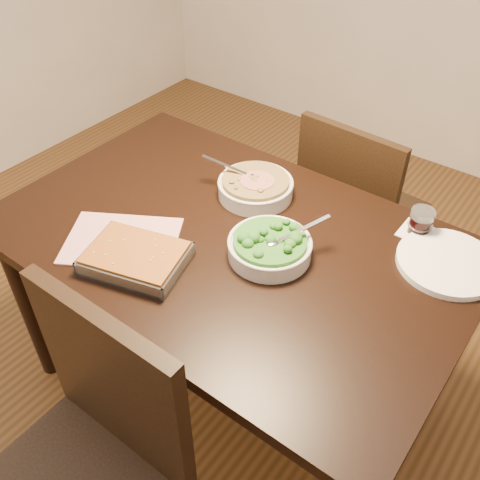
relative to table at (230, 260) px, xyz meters
The scene contains 11 objects.
ground 0.65m from the table, ahead, with size 4.00×4.00×0.00m, color #412912.
table is the anchor object (origin of this frame).
magazine_a 0.33m from the table, 138.58° to the right, with size 0.32×0.24×0.01m, color #B53352.
coaster 0.57m from the table, 38.59° to the left, with size 0.10×0.10×0.00m, color white.
stew_bowl 0.26m from the table, 105.57° to the left, with size 0.26×0.24×0.09m.
broccoli_bowl 0.19m from the table, ahead, with size 0.24×0.25×0.09m.
baking_dish 0.31m from the table, 117.57° to the right, with size 0.32×0.27×0.05m.
wine_tumbler 0.58m from the table, 38.59° to the left, with size 0.07×0.07×0.08m.
dinner_plate 0.63m from the table, 25.47° to the left, with size 0.28×0.28×0.02m, color white.
chair_near 0.68m from the table, 82.66° to the right, with size 0.45×0.45×0.96m.
chair_far 0.71m from the table, 82.12° to the left, with size 0.43×0.43×0.88m.
Camera 1 is at (0.75, -0.94, 1.77)m, focal length 40.00 mm.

